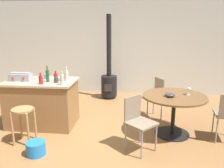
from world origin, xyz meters
The scene contains 20 objects.
ground_plane centered at (0.00, 0.00, 0.00)m, with size 8.80×8.80×0.00m, color olive.
back_wall centered at (0.00, 2.97, 1.35)m, with size 8.00×0.10×2.70m, color beige.
kitchen_island centered at (-1.00, 0.39, 0.46)m, with size 1.35×0.85×0.92m.
wooden_stool centered at (-1.02, -0.37, 0.46)m, with size 0.36×0.36×0.61m.
dining_table centered at (1.54, 0.21, 0.58)m, with size 1.13×1.13×0.75m.
folding_chair_near centered at (0.89, -0.39, 0.52)m, with size 0.57×0.57×0.87m.
folding_chair_left centered at (1.25, 0.99, 0.52)m, with size 0.53×0.53×0.88m.
wood_stove centered at (0.11, 2.34, 0.54)m, with size 0.44×0.45×2.28m.
toolbox centered at (-1.38, 0.35, 0.99)m, with size 0.41×0.22×0.16m.
bottle_0 centered at (-0.50, 0.44, 1.02)m, with size 0.07×0.07×0.27m.
bottle_1 centered at (-0.47, 0.10, 1.01)m, with size 0.08×0.08×0.25m.
bottle_2 centered at (-0.83, 0.31, 1.04)m, with size 0.06×0.06×0.31m.
bottle_3 centered at (-0.88, 0.11, 1.00)m, with size 0.08×0.08×0.21m.
bottle_4 centered at (-0.71, 0.44, 0.99)m, with size 0.08×0.08×0.19m.
cup_0 centered at (-0.55, 0.55, 0.96)m, with size 0.11×0.07×0.09m.
cup_1 centered at (-0.64, 0.26, 0.97)m, with size 0.12×0.08×0.10m.
cup_2 centered at (-0.97, 0.55, 0.96)m, with size 0.11×0.07×0.09m.
wine_glass centered at (1.79, 0.27, 0.85)m, with size 0.07×0.07×0.14m.
serving_bowl centered at (1.44, 0.13, 0.78)m, with size 0.18×0.18×0.07m, color #383838.
plastic_bucket centered at (-0.67, -0.72, 0.10)m, with size 0.29×0.29×0.21m, color blue.
Camera 1 is at (0.82, -3.69, 1.89)m, focal length 35.76 mm.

